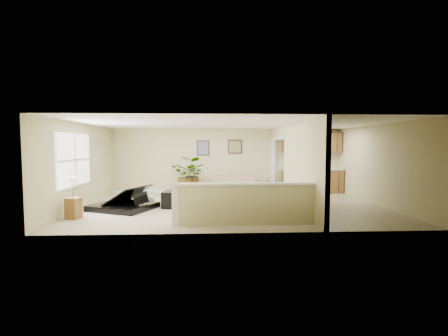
{
  "coord_description": "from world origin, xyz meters",
  "views": [
    {
      "loc": [
        -0.71,
        -9.72,
        1.85
      ],
      "look_at": [
        -0.25,
        0.4,
        1.14
      ],
      "focal_mm": 26.0,
      "sensor_mm": 36.0,
      "label": 1
    }
  ],
  "objects_px": {
    "palm_plant": "(190,175)",
    "small_plant": "(268,190)",
    "accent_table": "(192,183)",
    "loveseat": "(233,186)",
    "piano_bench": "(170,199)",
    "lamp_stand": "(73,201)",
    "piano": "(123,187)"
  },
  "relations": [
    {
      "from": "loveseat",
      "to": "small_plant",
      "type": "bearing_deg",
      "value": 7.86
    },
    {
      "from": "palm_plant",
      "to": "small_plant",
      "type": "bearing_deg",
      "value": -13.31
    },
    {
      "from": "piano",
      "to": "small_plant",
      "type": "xyz_separation_m",
      "value": [
        4.7,
        2.12,
        -0.41
      ]
    },
    {
      "from": "loveseat",
      "to": "lamp_stand",
      "type": "distance_m",
      "value": 5.66
    },
    {
      "from": "piano",
      "to": "palm_plant",
      "type": "bearing_deg",
      "value": 81.18
    },
    {
      "from": "small_plant",
      "to": "piano_bench",
      "type": "bearing_deg",
      "value": -149.33
    },
    {
      "from": "accent_table",
      "to": "palm_plant",
      "type": "xyz_separation_m",
      "value": [
        -0.1,
        0.39,
        0.26
      ]
    },
    {
      "from": "accent_table",
      "to": "small_plant",
      "type": "relative_size",
      "value": 1.27
    },
    {
      "from": "palm_plant",
      "to": "lamp_stand",
      "type": "height_order",
      "value": "palm_plant"
    },
    {
      "from": "piano",
      "to": "piano_bench",
      "type": "bearing_deg",
      "value": 29.79
    },
    {
      "from": "loveseat",
      "to": "lamp_stand",
      "type": "height_order",
      "value": "lamp_stand"
    },
    {
      "from": "loveseat",
      "to": "accent_table",
      "type": "bearing_deg",
      "value": -162.31
    },
    {
      "from": "loveseat",
      "to": "palm_plant",
      "type": "bearing_deg",
      "value": -175.68
    },
    {
      "from": "loveseat",
      "to": "lamp_stand",
      "type": "relative_size",
      "value": 1.79
    },
    {
      "from": "loveseat",
      "to": "palm_plant",
      "type": "distance_m",
      "value": 1.7
    },
    {
      "from": "piano",
      "to": "piano_bench",
      "type": "distance_m",
      "value": 1.42
    },
    {
      "from": "piano_bench",
      "to": "accent_table",
      "type": "bearing_deg",
      "value": 76.88
    },
    {
      "from": "piano",
      "to": "accent_table",
      "type": "height_order",
      "value": "piano"
    },
    {
      "from": "piano_bench",
      "to": "loveseat",
      "type": "distance_m",
      "value": 3.03
    },
    {
      "from": "piano_bench",
      "to": "palm_plant",
      "type": "xyz_separation_m",
      "value": [
        0.43,
        2.66,
        0.46
      ]
    },
    {
      "from": "loveseat",
      "to": "small_plant",
      "type": "height_order",
      "value": "loveseat"
    },
    {
      "from": "accent_table",
      "to": "palm_plant",
      "type": "height_order",
      "value": "palm_plant"
    },
    {
      "from": "accent_table",
      "to": "piano",
      "type": "bearing_deg",
      "value": -127.98
    },
    {
      "from": "piano",
      "to": "loveseat",
      "type": "bearing_deg",
      "value": 58.73
    },
    {
      "from": "accent_table",
      "to": "small_plant",
      "type": "height_order",
      "value": "accent_table"
    },
    {
      "from": "accent_table",
      "to": "palm_plant",
      "type": "bearing_deg",
      "value": 104.02
    },
    {
      "from": "piano",
      "to": "small_plant",
      "type": "bearing_deg",
      "value": 48.06
    },
    {
      "from": "small_plant",
      "to": "lamp_stand",
      "type": "distance_m",
      "value": 6.56
    },
    {
      "from": "loveseat",
      "to": "lamp_stand",
      "type": "bearing_deg",
      "value": -120.33
    },
    {
      "from": "palm_plant",
      "to": "small_plant",
      "type": "height_order",
      "value": "palm_plant"
    },
    {
      "from": "palm_plant",
      "to": "small_plant",
      "type": "xyz_separation_m",
      "value": [
        2.9,
        -0.69,
        -0.47
      ]
    },
    {
      "from": "loveseat",
      "to": "accent_table",
      "type": "xyz_separation_m",
      "value": [
        -1.51,
        0.04,
        0.1
      ]
    }
  ]
}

